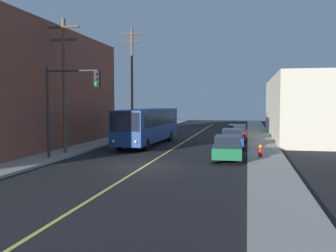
{
  "coord_description": "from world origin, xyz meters",
  "views": [
    {
      "loc": [
        5.97,
        -21.56,
        3.78
      ],
      "look_at": [
        0.0,
        6.62,
        2.0
      ],
      "focal_mm": 40.2,
      "sensor_mm": 36.0,
      "label": 1
    }
  ],
  "objects_px": {
    "utility_pole_near": "(64,79)",
    "traffic_signal_left_corner": "(69,95)",
    "city_bus": "(148,125)",
    "parked_car_blue": "(232,138)",
    "parked_car_green": "(228,148)",
    "utility_pole_mid": "(132,77)",
    "parked_car_red": "(237,133)",
    "fire_hydrant": "(260,151)"
  },
  "relations": [
    {
      "from": "parked_car_green",
      "to": "utility_pole_mid",
      "type": "bearing_deg",
      "value": 125.56
    },
    {
      "from": "utility_pole_mid",
      "to": "parked_car_blue",
      "type": "bearing_deg",
      "value": -39.39
    },
    {
      "from": "parked_car_red",
      "to": "utility_pole_near",
      "type": "distance_m",
      "value": 17.92
    },
    {
      "from": "parked_car_blue",
      "to": "traffic_signal_left_corner",
      "type": "distance_m",
      "value": 13.88
    },
    {
      "from": "utility_pole_near",
      "to": "parked_car_green",
      "type": "bearing_deg",
      "value": -2.29
    },
    {
      "from": "parked_car_blue",
      "to": "utility_pole_near",
      "type": "height_order",
      "value": "utility_pole_near"
    },
    {
      "from": "city_bus",
      "to": "parked_car_green",
      "type": "relative_size",
      "value": 2.75
    },
    {
      "from": "fire_hydrant",
      "to": "traffic_signal_left_corner",
      "type": "bearing_deg",
      "value": -166.21
    },
    {
      "from": "parked_car_green",
      "to": "utility_pole_near",
      "type": "distance_m",
      "value": 12.67
    },
    {
      "from": "parked_car_red",
      "to": "utility_pole_near",
      "type": "bearing_deg",
      "value": -134.19
    },
    {
      "from": "city_bus",
      "to": "parked_car_red",
      "type": "height_order",
      "value": "city_bus"
    },
    {
      "from": "parked_car_green",
      "to": "parked_car_red",
      "type": "relative_size",
      "value": 1.0
    },
    {
      "from": "parked_car_red",
      "to": "fire_hydrant",
      "type": "bearing_deg",
      "value": -81.22
    },
    {
      "from": "parked_car_red",
      "to": "utility_pole_mid",
      "type": "xyz_separation_m",
      "value": [
        -11.87,
        3.33,
        5.83
      ]
    },
    {
      "from": "city_bus",
      "to": "fire_hydrant",
      "type": "distance_m",
      "value": 11.9
    },
    {
      "from": "utility_pole_near",
      "to": "traffic_signal_left_corner",
      "type": "bearing_deg",
      "value": -57.47
    },
    {
      "from": "parked_car_green",
      "to": "parked_car_red",
      "type": "bearing_deg",
      "value": 88.74
    },
    {
      "from": "parked_car_green",
      "to": "parked_car_blue",
      "type": "xyz_separation_m",
      "value": [
        0.05,
        6.65,
        0.0
      ]
    },
    {
      "from": "utility_pole_near",
      "to": "parked_car_red",
      "type": "bearing_deg",
      "value": 45.81
    },
    {
      "from": "parked_car_blue",
      "to": "fire_hydrant",
      "type": "relative_size",
      "value": 5.3
    },
    {
      "from": "city_bus",
      "to": "parked_car_red",
      "type": "distance_m",
      "value": 9.3
    },
    {
      "from": "fire_hydrant",
      "to": "utility_pole_near",
      "type": "bearing_deg",
      "value": -178.28
    },
    {
      "from": "city_bus",
      "to": "utility_pole_near",
      "type": "xyz_separation_m",
      "value": [
        -4.32,
        -7.34,
        3.66
      ]
    },
    {
      "from": "utility_pole_near",
      "to": "traffic_signal_left_corner",
      "type": "height_order",
      "value": "utility_pole_near"
    },
    {
      "from": "city_bus",
      "to": "utility_pole_mid",
      "type": "distance_m",
      "value": 10.54
    },
    {
      "from": "utility_pole_mid",
      "to": "city_bus",
      "type": "bearing_deg",
      "value": -63.83
    },
    {
      "from": "utility_pole_near",
      "to": "utility_pole_mid",
      "type": "xyz_separation_m",
      "value": [
        0.19,
        15.74,
        1.19
      ]
    },
    {
      "from": "utility_pole_near",
      "to": "utility_pole_mid",
      "type": "relative_size",
      "value": 0.81
    },
    {
      "from": "parked_car_blue",
      "to": "traffic_signal_left_corner",
      "type": "bearing_deg",
      "value": -139.23
    },
    {
      "from": "traffic_signal_left_corner",
      "to": "parked_car_blue",
      "type": "bearing_deg",
      "value": 40.77
    },
    {
      "from": "parked_car_blue",
      "to": "parked_car_red",
      "type": "relative_size",
      "value": 1.0
    },
    {
      "from": "city_bus",
      "to": "traffic_signal_left_corner",
      "type": "relative_size",
      "value": 2.04
    },
    {
      "from": "city_bus",
      "to": "parked_car_blue",
      "type": "relative_size",
      "value": 2.75
    },
    {
      "from": "utility_pole_near",
      "to": "traffic_signal_left_corner",
      "type": "distance_m",
      "value": 3.29
    },
    {
      "from": "parked_car_blue",
      "to": "parked_car_red",
      "type": "height_order",
      "value": "same"
    },
    {
      "from": "utility_pole_mid",
      "to": "fire_hydrant",
      "type": "bearing_deg",
      "value": -48.15
    },
    {
      "from": "parked_car_blue",
      "to": "utility_pole_mid",
      "type": "xyz_separation_m",
      "value": [
        -11.64,
        9.56,
        5.83
      ]
    },
    {
      "from": "parked_car_green",
      "to": "parked_car_red",
      "type": "distance_m",
      "value": 12.88
    },
    {
      "from": "parked_car_green",
      "to": "traffic_signal_left_corner",
      "type": "distance_m",
      "value": 10.91
    },
    {
      "from": "utility_pole_mid",
      "to": "fire_hydrant",
      "type": "xyz_separation_m",
      "value": [
        13.72,
        -15.32,
        -6.09
      ]
    },
    {
      "from": "utility_pole_mid",
      "to": "parked_car_red",
      "type": "bearing_deg",
      "value": -15.68
    },
    {
      "from": "city_bus",
      "to": "fire_hydrant",
      "type": "height_order",
      "value": "city_bus"
    }
  ]
}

